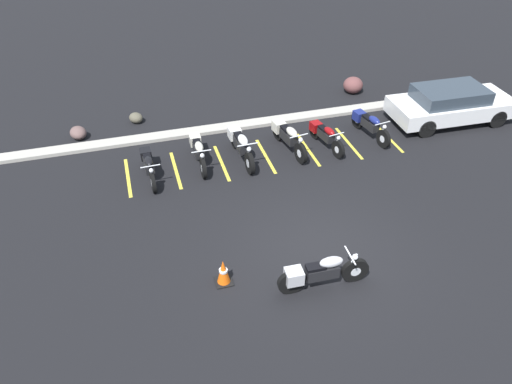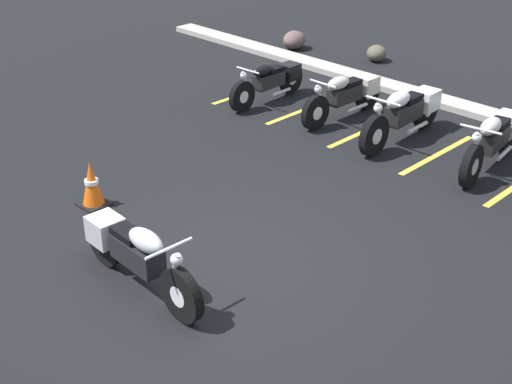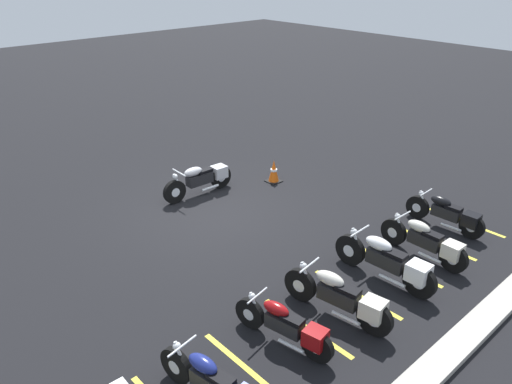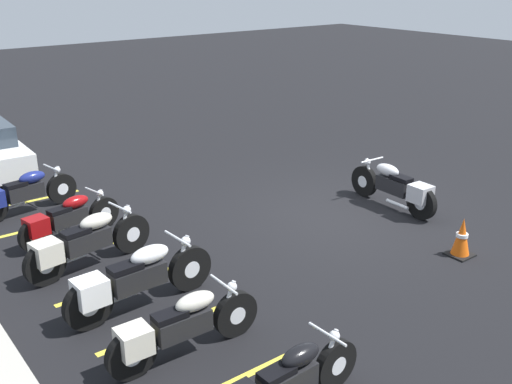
# 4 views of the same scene
# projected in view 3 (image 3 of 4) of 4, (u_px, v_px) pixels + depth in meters

# --- Properties ---
(ground) EXTENTS (60.00, 60.00, 0.00)m
(ground) POSITION_uv_depth(u_px,v_px,m) (212.00, 212.00, 13.00)
(ground) COLOR black
(motorcycle_silver_featured) EXTENTS (2.19, 0.61, 0.86)m
(motorcycle_silver_featured) POSITION_uv_depth(u_px,v_px,m) (202.00, 179.00, 13.79)
(motorcycle_silver_featured) COLOR black
(motorcycle_silver_featured) RESTS_ON ground
(parked_bike_0) EXTENTS (0.56, 2.01, 0.79)m
(parked_bike_0) POSITION_uv_depth(u_px,v_px,m) (448.00, 214.00, 12.02)
(parked_bike_0) COLOR black
(parked_bike_0) RESTS_ON ground
(parked_bike_1) EXTENTS (0.59, 2.11, 0.83)m
(parked_bike_1) POSITION_uv_depth(u_px,v_px,m) (427.00, 242.00, 10.81)
(parked_bike_1) COLOR black
(parked_bike_1) RESTS_ON ground
(parked_bike_2) EXTENTS (0.65, 2.32, 0.91)m
(parked_bike_2) POSITION_uv_depth(u_px,v_px,m) (389.00, 262.00, 10.03)
(parked_bike_2) COLOR black
(parked_bike_2) RESTS_ON ground
(parked_bike_3) EXTENTS (0.73, 2.23, 0.88)m
(parked_bike_3) POSITION_uv_depth(u_px,v_px,m) (342.00, 297.00, 9.01)
(parked_bike_3) COLOR black
(parked_bike_3) RESTS_ON ground
(parked_bike_4) EXTENTS (0.68, 1.96, 0.78)m
(parked_bike_4) POSITION_uv_depth(u_px,v_px,m) (287.00, 326.00, 8.40)
(parked_bike_4) COLOR black
(parked_bike_4) RESTS_ON ground
(concrete_curb) EXTENTS (18.00, 0.50, 0.12)m
(concrete_curb) POSITION_uv_depth(u_px,v_px,m) (456.00, 347.00, 8.46)
(concrete_curb) COLOR #A8A399
(concrete_curb) RESTS_ON ground
(traffic_cone) EXTENTS (0.40, 0.40, 0.67)m
(traffic_cone) POSITION_uv_depth(u_px,v_px,m) (274.00, 172.00, 14.60)
(traffic_cone) COLOR black
(traffic_cone) RESTS_ON ground
(stall_line_0) EXTENTS (0.10, 2.10, 0.00)m
(stall_line_0) POSITION_uv_depth(u_px,v_px,m) (463.00, 222.00, 12.52)
(stall_line_0) COLOR gold
(stall_line_0) RESTS_ON ground
(stall_line_1) EXTENTS (0.10, 2.10, 0.00)m
(stall_line_1) POSITION_uv_depth(u_px,v_px,m) (433.00, 242.00, 11.64)
(stall_line_1) COLOR gold
(stall_line_1) RESTS_ON ground
(stall_line_2) EXTENTS (0.10, 2.10, 0.00)m
(stall_line_2) POSITION_uv_depth(u_px,v_px,m) (398.00, 266.00, 10.75)
(stall_line_2) COLOR gold
(stall_line_2) RESTS_ON ground
(stall_line_3) EXTENTS (0.10, 2.10, 0.00)m
(stall_line_3) POSITION_uv_depth(u_px,v_px,m) (356.00, 294.00, 9.87)
(stall_line_3) COLOR gold
(stall_line_3) RESTS_ON ground
(stall_line_4) EXTENTS (0.10, 2.10, 0.00)m
(stall_line_4) POSITION_uv_depth(u_px,v_px,m) (306.00, 327.00, 8.99)
(stall_line_4) COLOR gold
(stall_line_4) RESTS_ON ground
(stall_line_5) EXTENTS (0.10, 2.10, 0.00)m
(stall_line_5) POSITION_uv_depth(u_px,v_px,m) (246.00, 368.00, 8.10)
(stall_line_5) COLOR gold
(stall_line_5) RESTS_ON ground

